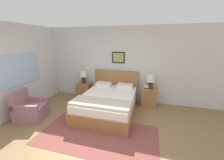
{
  "coord_description": "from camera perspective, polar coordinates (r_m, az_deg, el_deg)",
  "views": [
    {
      "loc": [
        1.09,
        -1.96,
        2.11
      ],
      "look_at": [
        0.12,
        1.51,
        1.08
      ],
      "focal_mm": 22.0,
      "sensor_mm": 36.0,
      "label": 1
    }
  ],
  "objects": [
    {
      "name": "table_lamp_by_door",
      "position": [
        4.61,
        15.8,
        -0.08
      ],
      "size": [
        0.26,
        0.26,
        0.46
      ],
      "color": "#2D2823",
      "rests_on": "nightstand_by_door"
    },
    {
      "name": "table_lamp_near_window",
      "position": [
        5.17,
        -11.79,
        1.89
      ],
      "size": [
        0.26,
        0.26,
        0.46
      ],
      "color": "#2D2823",
      "rests_on": "nightstand_near_window"
    },
    {
      "name": "nightstand_near_window",
      "position": [
        5.33,
        -11.44,
        -4.27
      ],
      "size": [
        0.49,
        0.45,
        0.6
      ],
      "color": "#936038",
      "rests_on": "ground_plane"
    },
    {
      "name": "ground_plane",
      "position": [
        3.08,
        -11.03,
        -27.69
      ],
      "size": [
        16.0,
        16.0,
        0.0
      ],
      "primitive_type": "plane",
      "color": "olive"
    },
    {
      "name": "bed",
      "position": [
        4.23,
        -1.63,
        -9.34
      ],
      "size": [
        1.57,
        2.03,
        1.09
      ],
      "color": "#936038",
      "rests_on": "ground_plane"
    },
    {
      "name": "book_novel_upper",
      "position": [
        4.62,
        14.06,
        -2.58
      ],
      "size": [
        0.17,
        0.23,
        0.04
      ],
      "rotation": [
        0.0,
        0.0,
        -0.05
      ],
      "color": "beige",
      "rests_on": "book_hardcover_middle"
    },
    {
      "name": "nightstand_by_door",
      "position": [
        4.79,
        15.1,
        -6.86
      ],
      "size": [
        0.49,
        0.45,
        0.6
      ],
      "color": "#936038",
      "rests_on": "ground_plane"
    },
    {
      "name": "wall_back",
      "position": [
        4.92,
        2.58,
        6.43
      ],
      "size": [
        7.53,
        0.09,
        2.6
      ],
      "color": "silver",
      "rests_on": "ground_plane"
    },
    {
      "name": "book_hardcover_middle",
      "position": [
        4.63,
        14.03,
        -3.02
      ],
      "size": [
        0.15,
        0.27,
        0.03
      ],
      "rotation": [
        0.0,
        0.0,
        0.03
      ],
      "color": "#232328",
      "rests_on": "book_thick_bottom"
    },
    {
      "name": "armchair",
      "position": [
        4.52,
        -30.91,
        -10.46
      ],
      "size": [
        0.85,
        0.84,
        0.81
      ],
      "rotation": [
        0.0,
        0.0,
        -1.3
      ],
      "color": "#8E606B",
      "rests_on": "ground_plane"
    },
    {
      "name": "area_rug_main",
      "position": [
        3.46,
        -5.92,
        -21.72
      ],
      "size": [
        2.74,
        1.4,
        0.01
      ],
      "color": "brown",
      "rests_on": "ground_plane"
    },
    {
      "name": "wall_left",
      "position": [
        5.02,
        -32.09,
        4.2
      ],
      "size": [
        0.08,
        5.14,
        2.6
      ],
      "color": "silver",
      "rests_on": "ground_plane"
    },
    {
      "name": "book_thick_bottom",
      "position": [
        4.64,
        14.01,
        -3.37
      ],
      "size": [
        0.23,
        0.28,
        0.03
      ],
      "rotation": [
        0.0,
        0.0,
        -0.15
      ],
      "color": "beige",
      "rests_on": "nightstand_by_door"
    }
  ]
}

